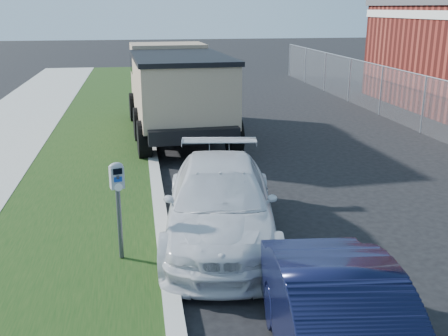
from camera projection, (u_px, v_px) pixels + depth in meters
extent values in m
plane|color=black|center=(311.00, 234.00, 9.27)|extent=(120.00, 120.00, 0.00)
cube|color=#9A9A91|center=(158.00, 200.00, 10.73)|extent=(0.25, 50.00, 0.15)
cube|color=black|center=(78.00, 205.00, 10.48)|extent=(3.00, 50.00, 0.13)
plane|color=slate|center=(423.00, 105.00, 16.55)|extent=(0.00, 30.00, 30.00)
cylinder|color=#959BA3|center=(427.00, 76.00, 16.28)|extent=(0.04, 30.00, 0.04)
cylinder|color=#959BA3|center=(423.00, 105.00, 16.55)|extent=(0.06, 0.06, 1.80)
cylinder|color=#959BA3|center=(381.00, 91.00, 19.38)|extent=(0.06, 0.06, 1.80)
cylinder|color=#959BA3|center=(349.00, 80.00, 22.21)|extent=(0.06, 0.06, 1.80)
cylinder|color=#959BA3|center=(325.00, 72.00, 25.04)|extent=(0.06, 0.06, 1.80)
cylinder|color=#959BA3|center=(305.00, 65.00, 27.86)|extent=(0.06, 0.06, 1.80)
cylinder|color=#959BA3|center=(290.00, 60.00, 30.69)|extent=(0.06, 0.06, 1.80)
cylinder|color=#3F4247|center=(120.00, 224.00, 7.95)|extent=(0.09, 0.09, 1.11)
cube|color=gray|center=(117.00, 177.00, 7.74)|extent=(0.23, 0.18, 0.33)
ellipsoid|color=gray|center=(116.00, 167.00, 7.69)|extent=(0.24, 0.19, 0.13)
cube|color=black|center=(118.00, 172.00, 7.64)|extent=(0.13, 0.05, 0.09)
cube|color=#0D3395|center=(118.00, 179.00, 7.68)|extent=(0.12, 0.04, 0.08)
cylinder|color=silver|center=(119.00, 187.00, 7.72)|extent=(0.12, 0.04, 0.12)
cube|color=#3F4247|center=(118.00, 177.00, 7.67)|extent=(0.04, 0.02, 0.06)
imported|color=silver|center=(219.00, 202.00, 8.98)|extent=(2.48, 4.74, 1.31)
imported|color=black|center=(346.00, 336.00, 5.39)|extent=(1.64, 3.82, 1.22)
cube|color=black|center=(178.00, 112.00, 16.11)|extent=(2.64, 6.82, 0.37)
cube|color=#957B60|center=(168.00, 75.00, 18.11)|extent=(2.56, 2.01, 2.10)
cube|color=black|center=(168.00, 62.00, 17.99)|extent=(2.59, 2.03, 0.63)
cube|color=#957B60|center=(181.00, 88.00, 15.07)|extent=(2.73, 4.53, 1.68)
cube|color=black|center=(180.00, 57.00, 14.81)|extent=(2.84, 4.64, 0.13)
cube|color=black|center=(166.00, 97.00, 19.32)|extent=(2.52, 0.28, 0.31)
cylinder|color=black|center=(135.00, 108.00, 18.09)|extent=(0.39, 1.06, 1.05)
cylinder|color=black|center=(203.00, 105.00, 18.58)|extent=(0.39, 1.06, 1.05)
cylinder|color=black|center=(140.00, 125.00, 15.44)|extent=(0.39, 1.06, 1.05)
cylinder|color=black|center=(220.00, 122.00, 15.93)|extent=(0.39, 1.06, 1.05)
cylinder|color=black|center=(144.00, 140.00, 13.68)|extent=(0.39, 1.06, 1.05)
cylinder|color=black|center=(234.00, 136.00, 14.17)|extent=(0.39, 1.06, 1.05)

